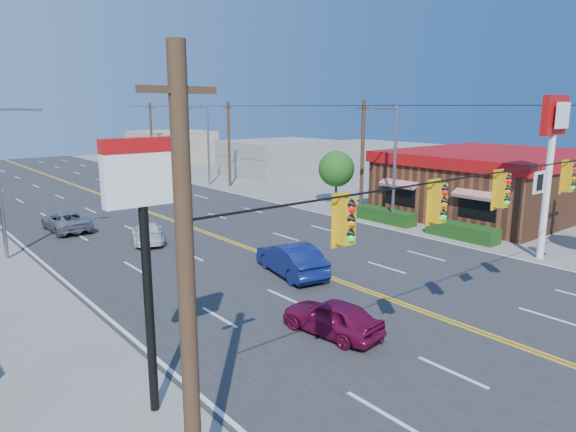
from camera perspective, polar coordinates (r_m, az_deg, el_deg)
ground at (r=19.55m, az=23.10°, el=-12.89°), size 160.00×160.00×0.00m
road at (r=33.08m, az=-9.07°, el=-1.91°), size 20.00×120.00×0.06m
signal_span at (r=18.02m, az=24.19°, el=1.27°), size 24.32×0.34×9.00m
kfc at (r=41.44m, az=21.63°, el=3.52°), size 16.30×12.40×4.70m
kfc_pylon at (r=29.60m, az=27.24°, el=7.09°), size 2.20×0.36×8.50m
pizza_hut_sign at (r=13.14m, az=-15.74°, el=-0.46°), size 1.90×0.30×6.85m
streetlight_se at (r=34.77m, az=11.58°, el=6.19°), size 2.55×0.25×8.00m
streetlight_ne at (r=53.22m, az=-9.05°, el=8.24°), size 2.55×0.25×8.00m
streetlight_sw at (r=30.46m, az=-29.20°, el=4.10°), size 2.55×0.25×8.00m
utility_pole_near at (r=38.46m, az=8.26°, el=6.38°), size 0.28×0.28×8.40m
utility_pole_mid at (r=52.27m, az=-6.57°, el=7.90°), size 0.28×0.28×8.40m
utility_pole_far at (r=68.07m, az=-14.93°, el=8.52°), size 0.28×0.28×8.40m
tree_kfc_rear at (r=42.29m, az=5.39°, el=5.23°), size 2.94×2.94×4.41m
bld_east_mid at (r=61.40m, az=-0.83°, el=6.52°), size 12.00×10.00×4.00m
bld_east_far at (r=78.33m, az=-12.77°, el=7.58°), size 10.00×10.00×4.40m
car_magenta at (r=18.43m, az=4.91°, el=-11.27°), size 2.01×3.95×1.29m
car_blue at (r=24.48m, az=0.34°, el=-4.94°), size 2.57×4.91×1.54m
car_white at (r=31.40m, az=-15.33°, el=-1.87°), size 3.06×4.46×1.20m
car_silver at (r=36.05m, az=-23.43°, el=-0.59°), size 2.17×4.69×1.30m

